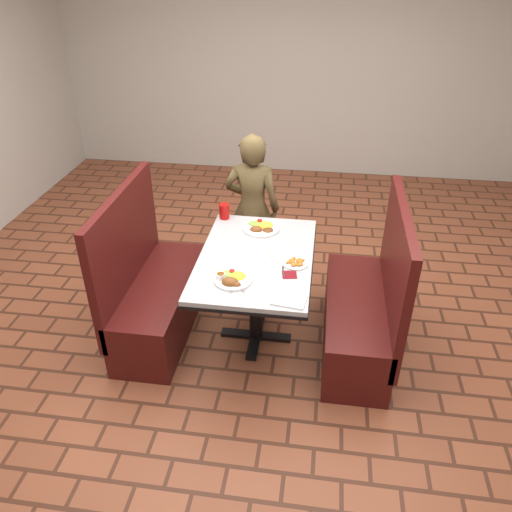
{
  "coord_description": "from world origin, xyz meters",
  "views": [
    {
      "loc": [
        0.43,
        -2.98,
        2.62
      ],
      "look_at": [
        0.0,
        0.0,
        0.75
      ],
      "focal_mm": 35.0,
      "sensor_mm": 36.0,
      "label": 1
    }
  ],
  "objects_px": {
    "far_dinner_plate": "(261,226)",
    "red_tumbler": "(224,211)",
    "diner_person": "(252,208)",
    "dining_table": "(256,267)",
    "booth_bench_right": "(363,313)",
    "plantain_plate": "(295,263)",
    "near_dinner_plate": "(232,277)",
    "booth_bench_left": "(154,294)"
  },
  "relations": [
    {
      "from": "booth_bench_left",
      "to": "diner_person",
      "type": "xyz_separation_m",
      "value": [
        0.63,
        0.91,
        0.34
      ]
    },
    {
      "from": "diner_person",
      "to": "plantain_plate",
      "type": "xyz_separation_m",
      "value": [
        0.45,
        -0.98,
        0.09
      ]
    },
    {
      "from": "diner_person",
      "to": "dining_table",
      "type": "bearing_deg",
      "value": 103.03
    },
    {
      "from": "booth_bench_left",
      "to": "red_tumbler",
      "type": "relative_size",
      "value": 9.84
    },
    {
      "from": "red_tumbler",
      "to": "near_dinner_plate",
      "type": "bearing_deg",
      "value": -75.5
    },
    {
      "from": "dining_table",
      "to": "far_dinner_plate",
      "type": "distance_m",
      "value": 0.42
    },
    {
      "from": "booth_bench_right",
      "to": "booth_bench_left",
      "type": "bearing_deg",
      "value": 180.0
    },
    {
      "from": "plantain_plate",
      "to": "booth_bench_left",
      "type": "bearing_deg",
      "value": 176.54
    },
    {
      "from": "dining_table",
      "to": "booth_bench_right",
      "type": "height_order",
      "value": "booth_bench_right"
    },
    {
      "from": "booth_bench_right",
      "to": "far_dinner_plate",
      "type": "bearing_deg",
      "value": 153.76
    },
    {
      "from": "dining_table",
      "to": "booth_bench_right",
      "type": "relative_size",
      "value": 1.01
    },
    {
      "from": "booth_bench_left",
      "to": "plantain_plate",
      "type": "relative_size",
      "value": 6.76
    },
    {
      "from": "far_dinner_plate",
      "to": "red_tumbler",
      "type": "relative_size",
      "value": 2.34
    },
    {
      "from": "booth_bench_left",
      "to": "far_dinner_plate",
      "type": "distance_m",
      "value": 0.99
    },
    {
      "from": "booth_bench_right",
      "to": "near_dinner_plate",
      "type": "xyz_separation_m",
      "value": [
        -0.91,
        -0.33,
        0.45
      ]
    },
    {
      "from": "booth_bench_left",
      "to": "diner_person",
      "type": "relative_size",
      "value": 0.9
    },
    {
      "from": "diner_person",
      "to": "plantain_plate",
      "type": "distance_m",
      "value": 1.08
    },
    {
      "from": "near_dinner_plate",
      "to": "booth_bench_right",
      "type": "bearing_deg",
      "value": 19.92
    },
    {
      "from": "booth_bench_right",
      "to": "diner_person",
      "type": "height_order",
      "value": "diner_person"
    },
    {
      "from": "booth_bench_left",
      "to": "diner_person",
      "type": "height_order",
      "value": "diner_person"
    },
    {
      "from": "dining_table",
      "to": "far_dinner_plate",
      "type": "relative_size",
      "value": 4.25
    },
    {
      "from": "far_dinner_plate",
      "to": "plantain_plate",
      "type": "height_order",
      "value": "far_dinner_plate"
    },
    {
      "from": "booth_bench_right",
      "to": "near_dinner_plate",
      "type": "height_order",
      "value": "booth_bench_right"
    },
    {
      "from": "booth_bench_left",
      "to": "diner_person",
      "type": "bearing_deg",
      "value": 55.22
    },
    {
      "from": "far_dinner_plate",
      "to": "near_dinner_plate",
      "type": "bearing_deg",
      "value": -97.34
    },
    {
      "from": "booth_bench_left",
      "to": "plantain_plate",
      "type": "bearing_deg",
      "value": -3.46
    },
    {
      "from": "booth_bench_right",
      "to": "far_dinner_plate",
      "type": "distance_m",
      "value": 1.01
    },
    {
      "from": "dining_table",
      "to": "near_dinner_plate",
      "type": "bearing_deg",
      "value": -108.57
    },
    {
      "from": "booth_bench_left",
      "to": "near_dinner_plate",
      "type": "height_order",
      "value": "booth_bench_left"
    },
    {
      "from": "booth_bench_left",
      "to": "red_tumbler",
      "type": "bearing_deg",
      "value": 49.57
    },
    {
      "from": "near_dinner_plate",
      "to": "red_tumbler",
      "type": "height_order",
      "value": "red_tumbler"
    },
    {
      "from": "plantain_plate",
      "to": "red_tumbler",
      "type": "bearing_deg",
      "value": 135.61
    },
    {
      "from": "dining_table",
      "to": "red_tumbler",
      "type": "bearing_deg",
      "value": 121.77
    },
    {
      "from": "red_tumbler",
      "to": "booth_bench_left",
      "type": "bearing_deg",
      "value": -130.43
    },
    {
      "from": "booth_bench_left",
      "to": "far_dinner_plate",
      "type": "bearing_deg",
      "value": 27.19
    },
    {
      "from": "booth_bench_left",
      "to": "near_dinner_plate",
      "type": "distance_m",
      "value": 0.88
    },
    {
      "from": "plantain_plate",
      "to": "dining_table",
      "type": "bearing_deg",
      "value": 167.06
    },
    {
      "from": "booth_bench_left",
      "to": "red_tumbler",
      "type": "distance_m",
      "value": 0.86
    },
    {
      "from": "far_dinner_plate",
      "to": "red_tumbler",
      "type": "height_order",
      "value": "red_tumbler"
    },
    {
      "from": "booth_bench_right",
      "to": "plantain_plate",
      "type": "relative_size",
      "value": 6.76
    },
    {
      "from": "dining_table",
      "to": "booth_bench_left",
      "type": "distance_m",
      "value": 0.86
    },
    {
      "from": "near_dinner_plate",
      "to": "plantain_plate",
      "type": "distance_m",
      "value": 0.48
    }
  ]
}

